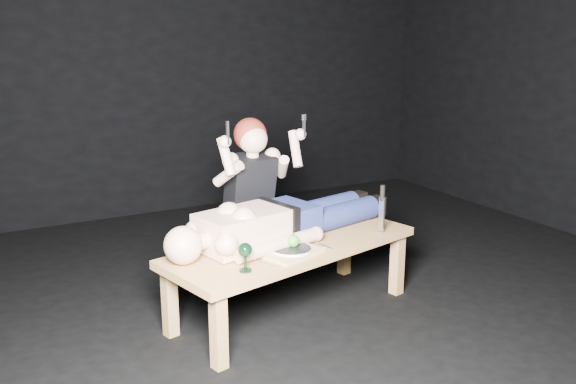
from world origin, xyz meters
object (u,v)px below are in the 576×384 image
object	(u,v)px
goblet	(245,257)
table	(292,278)
kneeling_woman	(245,201)
carving_knife	(382,209)
lying_man	(285,215)
serving_tray	(291,252)

from	to	relation	value
goblet	table	bearing A→B (deg)	32.67
kneeling_woman	carving_knife	xyz separation A→B (m)	(0.65, -0.61, 0.01)
lying_man	carving_knife	size ratio (longest dim) A/B	5.22
table	goblet	distance (m)	0.60
lying_man	carving_knife	world-z (taller)	carving_knife
kneeling_woman	serving_tray	distance (m)	0.69
table	goblet	size ratio (longest dim) A/B	9.99
lying_man	serving_tray	distance (m)	0.34
kneeling_woman	carving_knife	distance (m)	0.89
goblet	carving_knife	world-z (taller)	carving_knife
kneeling_woman	serving_tray	world-z (taller)	kneeling_woman
serving_tray	goblet	world-z (taller)	goblet
table	kneeling_woman	distance (m)	0.63
table	lying_man	world-z (taller)	lying_man
table	serving_tray	world-z (taller)	serving_tray
kneeling_woman	carving_knife	world-z (taller)	kneeling_woman
goblet	carving_knife	size ratio (longest dim) A/B	0.51
goblet	kneeling_woman	bearing A→B (deg)	65.09
table	carving_knife	distance (m)	0.70
serving_tray	goblet	size ratio (longest dim) A/B	2.07
table	serving_tray	size ratio (longest dim) A/B	4.83
serving_tray	kneeling_woman	bearing A→B (deg)	87.39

